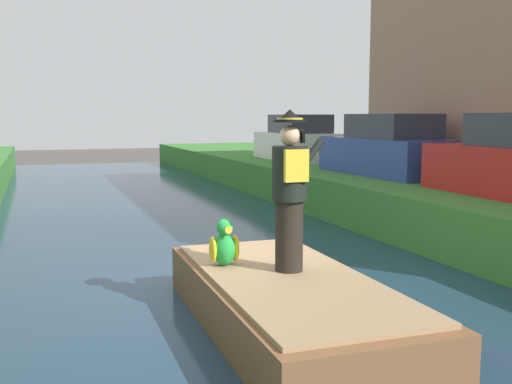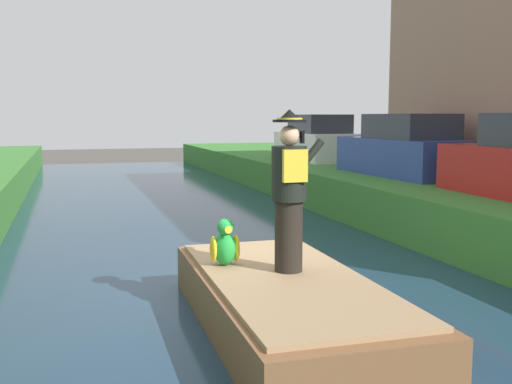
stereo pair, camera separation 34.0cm
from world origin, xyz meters
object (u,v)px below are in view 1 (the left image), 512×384
person_pirate (290,191)px  parked_car_white (298,141)px  boat (288,303)px  parrot_plush (224,245)px  parked_car_blue (388,149)px

person_pirate → parked_car_white: bearing=58.6°
boat → parrot_plush: parrot_plush is taller
parked_car_blue → parrot_plush: bearing=-135.0°
parked_car_blue → parked_car_white: bearing=90.0°
boat → parked_car_blue: parked_car_blue is taller
boat → person_pirate: 1.26m
parked_car_blue → parked_car_white: 5.52m
boat → parked_car_white: 13.69m
person_pirate → parked_car_blue: size_ratio=0.46×
parrot_plush → boat: bearing=-53.3°
boat → person_pirate: bearing=63.8°
parrot_plush → parked_car_white: size_ratio=0.14×
boat → parrot_plush: 1.04m
person_pirate → parrot_plush: size_ratio=3.25×
parked_car_white → person_pirate: bearing=-114.4°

